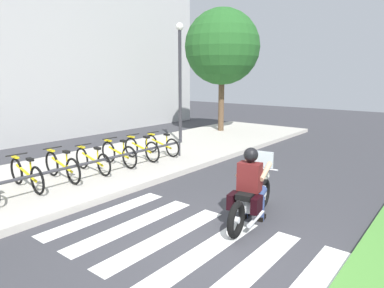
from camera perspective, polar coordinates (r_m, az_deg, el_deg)
The scene contains 18 objects.
ground_plane at distance 5.75m, azimuth 3.61°, elevation -16.53°, with size 48.00×48.00×0.00m, color #38383D.
sidewalk at distance 9.41m, azimuth -22.93°, elevation -5.66°, with size 24.00×4.40×0.15m, color #B7B2A8.
crosswalk_stripe_1 at distance 5.18m, azimuth 9.44°, elevation -20.04°, with size 2.80×0.40×0.01m, color white.
crosswalk_stripe_2 at distance 5.55m, azimuth 1.88°, elevation -17.57°, with size 2.80×0.40×0.01m, color white.
crosswalk_stripe_3 at distance 6.01m, azimuth -4.46°, elevation -15.21°, with size 2.80×0.40×0.01m, color white.
crosswalk_stripe_4 at distance 6.53m, azimuth -9.72°, elevation -13.07°, with size 2.80×0.40×0.01m, color white.
crosswalk_stripe_5 at distance 7.11m, azimuth -14.11°, elevation -11.18°, with size 2.80×0.40×0.01m, color white.
motorcycle at distance 6.53m, azimuth 9.93°, elevation -8.80°, with size 2.12×0.78×1.22m.
rider at distance 6.34m, azimuth 9.78°, elevation -5.92°, with size 0.69×0.61×1.43m.
bicycle_2 at distance 8.58m, azimuth -25.85°, elevation -4.57°, with size 0.48×1.71×0.76m.
bicycle_3 at distance 8.97m, azimuth -20.81°, elevation -3.47°, with size 0.48×1.69×0.78m.
bicycle_4 at distance 9.43m, azimuth -16.23°, elevation -2.61°, with size 0.48×1.64×0.72m.
bicycle_5 at distance 9.93m, azimuth -12.11°, elevation -1.58°, with size 0.48×1.62×0.77m.
bicycle_6 at distance 10.49m, azimuth -8.41°, elevation -0.78°, with size 0.48×1.61×0.76m.
bicycle_7 at distance 11.10m, azimuth -5.11°, elevation -0.11°, with size 0.48×1.58×0.72m.
bike_rack at distance 8.72m, azimuth -16.51°, elevation -3.09°, with size 6.74×0.07×0.49m.
street_lamp at distance 12.92m, azimuth -2.01°, elevation 11.59°, with size 0.28×0.28×4.54m.
tree_near_rack at distance 15.88m, azimuth 5.03°, elevation 15.75°, with size 3.34×3.34×5.59m.
Camera 1 is at (-4.17, -2.90, 2.70)m, focal length 32.07 mm.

